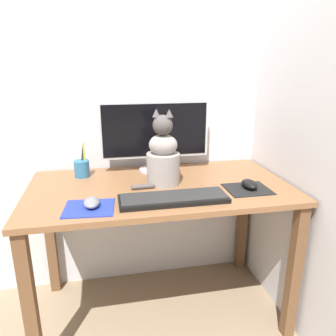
{
  "coord_description": "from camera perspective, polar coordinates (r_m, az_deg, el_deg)",
  "views": [
    {
      "loc": [
        -0.25,
        -1.41,
        1.24
      ],
      "look_at": [
        0.02,
        -0.08,
        0.81
      ],
      "focal_mm": 35.0,
      "sensor_mm": 36.0,
      "label": 1
    }
  ],
  "objects": [
    {
      "name": "ground_plane",
      "position": [
        1.89,
        -1.26,
        -23.3
      ],
      "size": [
        12.0,
        12.0,
        0.0
      ],
      "primitive_type": "plane",
      "color": "#847056"
    },
    {
      "name": "wall_back",
      "position": [
        1.78,
        -3.67,
        17.89
      ],
      "size": [
        7.0,
        0.04,
        2.5
      ],
      "color": "silver",
      "rests_on": "ground_plane"
    },
    {
      "name": "wall_side_right",
      "position": [
        1.66,
        21.46,
        16.81
      ],
      "size": [
        0.04,
        7.0,
        2.5
      ],
      "rotation": [
        0.0,
        0.0,
        1.57
      ],
      "color": "silver",
      "rests_on": "ground_plane"
    },
    {
      "name": "desk",
      "position": [
        1.57,
        -1.41,
        -6.53
      ],
      "size": [
        1.21,
        0.65,
        0.7
      ],
      "color": "brown",
      "rests_on": "ground_plane"
    },
    {
      "name": "monitor",
      "position": [
        1.69,
        -2.27,
        6.01
      ],
      "size": [
        0.56,
        0.17,
        0.36
      ],
      "color": "#B2B2B7",
      "rests_on": "desk"
    },
    {
      "name": "keyboard",
      "position": [
        1.35,
        0.95,
        -5.29
      ],
      "size": [
        0.45,
        0.15,
        0.02
      ],
      "rotation": [
        0.0,
        0.0,
        0.0
      ],
      "color": "black",
      "rests_on": "desk"
    },
    {
      "name": "mousepad_left",
      "position": [
        1.33,
        -13.57,
        -6.79
      ],
      "size": [
        0.21,
        0.19,
        0.0
      ],
      "rotation": [
        0.0,
        0.0,
        -0.09
      ],
      "color": "#1E2D9E",
      "rests_on": "desk"
    },
    {
      "name": "mousepad_right",
      "position": [
        1.52,
        13.68,
        -3.59
      ],
      "size": [
        0.19,
        0.17,
        0.0
      ],
      "rotation": [
        0.0,
        0.0,
        -0.0
      ],
      "color": "black",
      "rests_on": "desk"
    },
    {
      "name": "computer_mouse_left",
      "position": [
        1.33,
        -13.17,
        -5.88
      ],
      "size": [
        0.06,
        0.1,
        0.03
      ],
      "color": "slate",
      "rests_on": "mousepad_left"
    },
    {
      "name": "computer_mouse_right",
      "position": [
        1.52,
        14.01,
        -2.75
      ],
      "size": [
        0.06,
        0.11,
        0.04
      ],
      "color": "black",
      "rests_on": "mousepad_right"
    },
    {
      "name": "cat",
      "position": [
        1.51,
        -0.88,
        1.95
      ],
      "size": [
        0.25,
        0.19,
        0.35
      ],
      "rotation": [
        0.0,
        0.0,
        -0.3
      ],
      "color": "gray",
      "rests_on": "desk"
    },
    {
      "name": "pen_cup",
      "position": [
        1.69,
        -14.76,
        -0.02
      ],
      "size": [
        0.07,
        0.07,
        0.17
      ],
      "color": "#286089",
      "rests_on": "desk"
    }
  ]
}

